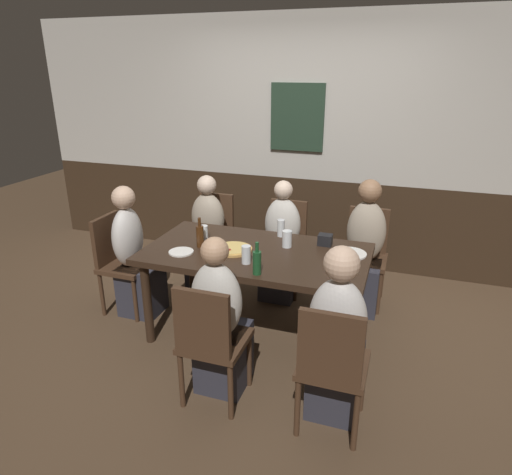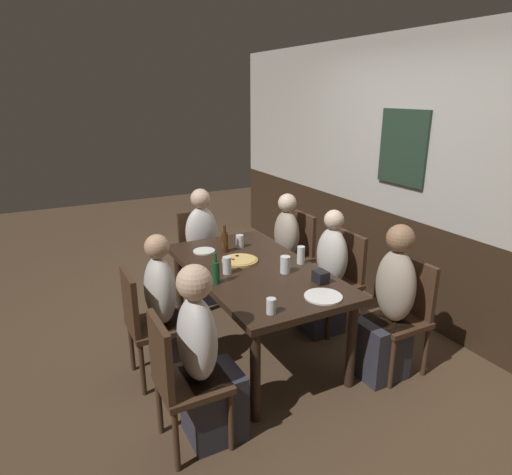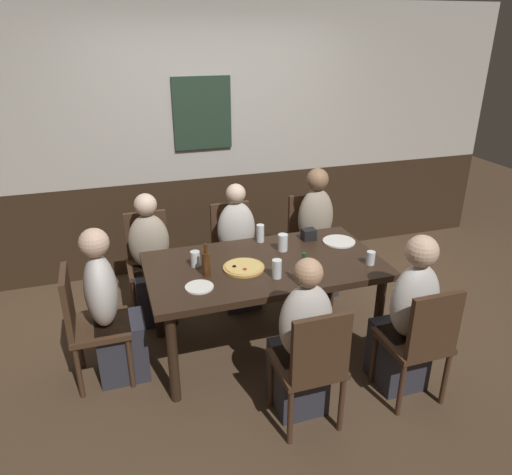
{
  "view_description": "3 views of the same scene",
  "coord_description": "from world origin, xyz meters",
  "views": [
    {
      "loc": [
        1.05,
        -3.08,
        2.1
      ],
      "look_at": [
        -0.01,
        0.03,
        0.84
      ],
      "focal_mm": 31.66,
      "sensor_mm": 36.0,
      "label": 1
    },
    {
      "loc": [
        2.94,
        -1.52,
        2.08
      ],
      "look_at": [
        -0.09,
        0.06,
        0.96
      ],
      "focal_mm": 31.27,
      "sensor_mm": 36.0,
      "label": 2
    },
    {
      "loc": [
        -1.04,
        -3.01,
        2.33
      ],
      "look_at": [
        -0.07,
        -0.01,
        0.96
      ],
      "focal_mm": 33.62,
      "sensor_mm": 36.0,
      "label": 3
    }
  ],
  "objects": [
    {
      "name": "ground_plane",
      "position": [
        0.0,
        0.0,
        0.0
      ],
      "size": [
        12.0,
        12.0,
        0.0
      ],
      "primitive_type": "plane",
      "color": "#4C3826"
    },
    {
      "name": "wall_back",
      "position": [
        -0.0,
        1.65,
        1.3
      ],
      "size": [
        6.4,
        0.13,
        2.6
      ],
      "color": "#332316",
      "rests_on": "ground_plane"
    },
    {
      "name": "dining_table",
      "position": [
        0.0,
        0.0,
        0.66
      ],
      "size": [
        1.74,
        0.94,
        0.74
      ],
      "color": "black",
      "rests_on": "ground_plane"
    },
    {
      "name": "chair_right_far",
      "position": [
        0.77,
        0.89,
        0.5
      ],
      "size": [
        0.4,
        0.4,
        0.88
      ],
      "color": "#422B1C",
      "rests_on": "ground_plane"
    },
    {
      "name": "chair_mid_far",
      "position": [
        0.0,
        0.89,
        0.5
      ],
      "size": [
        0.4,
        0.4,
        0.88
      ],
      "color": "#422B1C",
      "rests_on": "ground_plane"
    },
    {
      "name": "chair_left_far",
      "position": [
        -0.77,
        0.89,
        0.5
      ],
      "size": [
        0.4,
        0.4,
        0.88
      ],
      "color": "#422B1C",
      "rests_on": "ground_plane"
    },
    {
      "name": "chair_right_near",
      "position": [
        0.77,
        -0.89,
        0.5
      ],
      "size": [
        0.4,
        0.4,
        0.88
      ],
      "color": "#422B1C",
      "rests_on": "ground_plane"
    },
    {
      "name": "chair_mid_near",
      "position": [
        0.0,
        -0.89,
        0.5
      ],
      "size": [
        0.4,
        0.4,
        0.88
      ],
      "color": "#422B1C",
      "rests_on": "ground_plane"
    },
    {
      "name": "chair_head_west",
      "position": [
        -1.29,
        0.0,
        0.5
      ],
      "size": [
        0.4,
        0.4,
        0.88
      ],
      "color": "#422B1C",
      "rests_on": "ground_plane"
    },
    {
      "name": "person_right_far",
      "position": [
        0.77,
        0.73,
        0.51
      ],
      "size": [
        0.34,
        0.37,
        1.19
      ],
      "color": "#2D2D38",
      "rests_on": "ground_plane"
    },
    {
      "name": "person_mid_far",
      "position": [
        -0.0,
        0.72,
        0.47
      ],
      "size": [
        0.34,
        0.37,
        1.12
      ],
      "color": "#2D2D38",
      "rests_on": "ground_plane"
    },
    {
      "name": "person_left_far",
      "position": [
        -0.77,
        0.72,
        0.47
      ],
      "size": [
        0.34,
        0.37,
        1.11
      ],
      "color": "#2D2D38",
      "rests_on": "ground_plane"
    },
    {
      "name": "person_right_near",
      "position": [
        0.77,
        -0.73,
        0.5
      ],
      "size": [
        0.34,
        0.37,
        1.17
      ],
      "color": "#2D2D38",
      "rests_on": "ground_plane"
    },
    {
      "name": "person_mid_near",
      "position": [
        0.0,
        -0.72,
        0.47
      ],
      "size": [
        0.34,
        0.37,
        1.13
      ],
      "color": "#2D2D38",
      "rests_on": "ground_plane"
    },
    {
      "name": "person_head_west",
      "position": [
        -1.12,
        0.0,
        0.49
      ],
      "size": [
        0.37,
        0.34,
        1.16
      ],
      "color": "#2D2D38",
      "rests_on": "ground_plane"
    },
    {
      "name": "pizza",
      "position": [
        -0.18,
        -0.04,
        0.75
      ],
      "size": [
        0.3,
        0.3,
        0.03
      ],
      "color": "tan",
      "rests_on": "dining_table"
    },
    {
      "name": "highball_clear",
      "position": [
        -0.5,
        0.11,
        0.79
      ],
      "size": [
        0.07,
        0.07,
        0.12
      ],
      "color": "silver",
      "rests_on": "dining_table"
    },
    {
      "name": "beer_glass_tall",
      "position": [
        0.09,
        0.38,
        0.81
      ],
      "size": [
        0.06,
        0.06,
        0.15
      ],
      "color": "silver",
      "rests_on": "dining_table"
    },
    {
      "name": "pint_glass_amber",
      "position": [
        0.21,
        0.16,
        0.8
      ],
      "size": [
        0.08,
        0.08,
        0.14
      ],
      "color": "silver",
      "rests_on": "dining_table"
    },
    {
      "name": "pint_glass_stout",
      "position": [
        0.01,
        -0.24,
        0.8
      ],
      "size": [
        0.07,
        0.07,
        0.14
      ],
      "color": "silver",
      "rests_on": "dining_table"
    },
    {
      "name": "beer_glass_half",
      "position": [
        0.73,
        -0.26,
        0.78
      ],
      "size": [
        0.06,
        0.06,
        0.1
      ],
      "color": "silver",
      "rests_on": "dining_table"
    },
    {
      "name": "beer_bottle_green",
      "position": [
        0.14,
        -0.39,
        0.83
      ],
      "size": [
        0.06,
        0.06,
        0.24
      ],
      "color": "#194723",
      "rests_on": "dining_table"
    },
    {
      "name": "beer_bottle_brown",
      "position": [
        -0.45,
        -0.06,
        0.83
      ],
      "size": [
        0.06,
        0.06,
        0.24
      ],
      "color": "#42230F",
      "rests_on": "dining_table"
    },
    {
      "name": "plate_white_large",
      "position": [
        0.7,
        0.17,
        0.75
      ],
      "size": [
        0.26,
        0.26,
        0.01
      ],
      "primitive_type": "cylinder",
      "color": "white",
      "rests_on": "dining_table"
    },
    {
      "name": "plate_white_small",
      "position": [
        -0.54,
        -0.22,
        0.75
      ],
      "size": [
        0.19,
        0.19,
        0.01
      ],
      "primitive_type": "cylinder",
      "color": "white",
      "rests_on": "dining_table"
    },
    {
      "name": "condiment_caddy",
      "position": [
        0.49,
        0.3,
        0.79
      ],
      "size": [
        0.11,
        0.09,
        0.09
      ],
      "primitive_type": "cube",
      "color": "black",
      "rests_on": "dining_table"
    }
  ]
}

